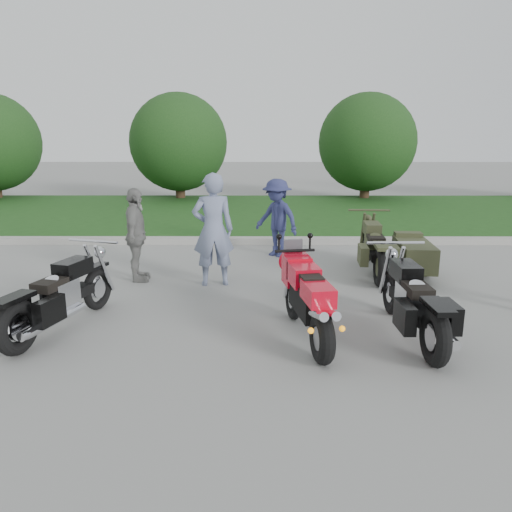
{
  "coord_description": "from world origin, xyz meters",
  "views": [
    {
      "loc": [
        -0.06,
        -5.47,
        2.54
      ],
      "look_at": [
        -0.08,
        1.57,
        0.8
      ],
      "focal_mm": 35.0,
      "sensor_mm": 36.0,
      "label": 1
    }
  ],
  "objects_px": {
    "sportbike_red": "(307,298)",
    "cruiser_right": "(414,305)",
    "person_back": "(136,235)",
    "person_stripe": "(213,230)",
    "person_denim": "(277,218)",
    "cruiser_sidecar": "(397,253)",
    "cruiser_left": "(57,299)"
  },
  "relations": [
    {
      "from": "sportbike_red",
      "to": "cruiser_right",
      "type": "distance_m",
      "value": 1.34
    },
    {
      "from": "cruiser_right",
      "to": "person_back",
      "type": "distance_m",
      "value": 4.83
    },
    {
      "from": "cruiser_right",
      "to": "person_stripe",
      "type": "bearing_deg",
      "value": 137.4
    },
    {
      "from": "cruiser_right",
      "to": "person_denim",
      "type": "height_order",
      "value": "person_denim"
    },
    {
      "from": "cruiser_sidecar",
      "to": "person_back",
      "type": "distance_m",
      "value": 4.68
    },
    {
      "from": "person_back",
      "to": "cruiser_sidecar",
      "type": "bearing_deg",
      "value": -90.68
    },
    {
      "from": "person_stripe",
      "to": "person_back",
      "type": "bearing_deg",
      "value": -18.26
    },
    {
      "from": "sportbike_red",
      "to": "person_back",
      "type": "height_order",
      "value": "person_back"
    },
    {
      "from": "sportbike_red",
      "to": "person_denim",
      "type": "xyz_separation_m",
      "value": [
        -0.22,
        4.44,
        0.25
      ]
    },
    {
      "from": "cruiser_left",
      "to": "person_back",
      "type": "height_order",
      "value": "person_back"
    },
    {
      "from": "cruiser_left",
      "to": "cruiser_sidecar",
      "type": "bearing_deg",
      "value": 43.86
    },
    {
      "from": "sportbike_red",
      "to": "person_back",
      "type": "distance_m",
      "value": 3.78
    },
    {
      "from": "person_denim",
      "to": "cruiser_left",
      "type": "bearing_deg",
      "value": -85.02
    },
    {
      "from": "person_stripe",
      "to": "person_denim",
      "type": "height_order",
      "value": "person_stripe"
    },
    {
      "from": "sportbike_red",
      "to": "person_back",
      "type": "bearing_deg",
      "value": 126.95
    },
    {
      "from": "cruiser_left",
      "to": "person_denim",
      "type": "bearing_deg",
      "value": 70.6
    },
    {
      "from": "cruiser_right",
      "to": "person_back",
      "type": "bearing_deg",
      "value": 145.98
    },
    {
      "from": "cruiser_sidecar",
      "to": "person_stripe",
      "type": "height_order",
      "value": "person_stripe"
    },
    {
      "from": "cruiser_sidecar",
      "to": "cruiser_left",
      "type": "bearing_deg",
      "value": -148.11
    },
    {
      "from": "cruiser_left",
      "to": "cruiser_sidecar",
      "type": "distance_m",
      "value": 5.8
    },
    {
      "from": "cruiser_sidecar",
      "to": "person_back",
      "type": "xyz_separation_m",
      "value": [
        -4.65,
        -0.34,
        0.4
      ]
    },
    {
      "from": "cruiser_left",
      "to": "cruiser_right",
      "type": "height_order",
      "value": "cruiser_right"
    },
    {
      "from": "sportbike_red",
      "to": "person_stripe",
      "type": "bearing_deg",
      "value": 110.55
    },
    {
      "from": "cruiser_sidecar",
      "to": "person_denim",
      "type": "relative_size",
      "value": 1.44
    },
    {
      "from": "cruiser_left",
      "to": "person_denim",
      "type": "xyz_separation_m",
      "value": [
        3.01,
        4.18,
        0.37
      ]
    },
    {
      "from": "cruiser_right",
      "to": "person_stripe",
      "type": "xyz_separation_m",
      "value": [
        -2.71,
        2.35,
        0.5
      ]
    },
    {
      "from": "sportbike_red",
      "to": "cruiser_right",
      "type": "relative_size",
      "value": 0.86
    },
    {
      "from": "sportbike_red",
      "to": "person_stripe",
      "type": "xyz_separation_m",
      "value": [
        -1.37,
        2.38,
        0.4
      ]
    },
    {
      "from": "person_denim",
      "to": "person_stripe",
      "type": "bearing_deg",
      "value": -78.42
    },
    {
      "from": "cruiser_left",
      "to": "person_denim",
      "type": "distance_m",
      "value": 5.16
    },
    {
      "from": "cruiser_left",
      "to": "cruiser_right",
      "type": "relative_size",
      "value": 0.96
    },
    {
      "from": "person_denim",
      "to": "person_back",
      "type": "bearing_deg",
      "value": -103.15
    }
  ]
}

